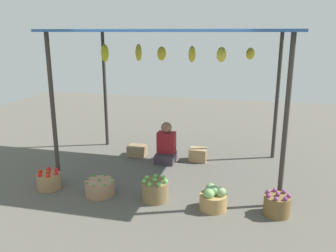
# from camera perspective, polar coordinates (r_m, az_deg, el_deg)

# --- Properties ---
(ground_plane) EXTENTS (14.00, 14.00, 0.00)m
(ground_plane) POSITION_cam_1_polar(r_m,az_deg,el_deg) (6.51, 1.13, -6.88)
(ground_plane) COLOR #5A564D
(market_stall_structure) EXTENTS (3.85, 2.35, 2.47)m
(market_stall_structure) POSITION_cam_1_polar(r_m,az_deg,el_deg) (6.04, 1.23, 13.74)
(market_stall_structure) COLOR #38332D
(market_stall_structure) RESTS_ON ground
(vendor_person) EXTENTS (0.36, 0.44, 0.78)m
(vendor_person) POSITION_cam_1_polar(r_m,az_deg,el_deg) (6.75, -0.30, -3.37)
(vendor_person) COLOR #3B323B
(vendor_person) RESTS_ON ground
(basket_red_tomatoes) EXTENTS (0.37, 0.37, 0.32)m
(basket_red_tomatoes) POSITION_cam_1_polar(r_m,az_deg,el_deg) (5.98, -18.80, -8.37)
(basket_red_tomatoes) COLOR #9D774E
(basket_red_tomatoes) RESTS_ON ground
(basket_green_chilies) EXTENTS (0.45, 0.45, 0.26)m
(basket_green_chilies) POSITION_cam_1_polar(r_m,az_deg,el_deg) (5.58, -11.02, -9.80)
(basket_green_chilies) COLOR #A07A5B
(basket_green_chilies) RESTS_ON ground
(basket_green_apples) EXTENTS (0.40, 0.40, 0.36)m
(basket_green_apples) POSITION_cam_1_polar(r_m,az_deg,el_deg) (5.30, -2.13, -10.41)
(basket_green_apples) COLOR olive
(basket_green_apples) RESTS_ON ground
(basket_cabbages) EXTENTS (0.39, 0.39, 0.36)m
(basket_cabbages) POSITION_cam_1_polar(r_m,az_deg,el_deg) (5.09, 7.38, -11.64)
(basket_cabbages) COLOR #A7844E
(basket_cabbages) RESTS_ON ground
(basket_purple_onions) EXTENTS (0.36, 0.36, 0.34)m
(basket_purple_onions) POSITION_cam_1_polar(r_m,az_deg,el_deg) (5.13, 17.31, -12.14)
(basket_purple_onions) COLOR brown
(basket_purple_onions) RESTS_ON ground
(wooden_crate_near_vendor) EXTENTS (0.35, 0.30, 0.21)m
(wooden_crate_near_vendor) POSITION_cam_1_polar(r_m,az_deg,el_deg) (7.15, -5.04, -3.99)
(wooden_crate_near_vendor) COLOR #8B7250
(wooden_crate_near_vendor) RESTS_ON ground
(wooden_crate_stacked_rear) EXTENTS (0.33, 0.27, 0.25)m
(wooden_crate_stacked_rear) POSITION_cam_1_polar(r_m,az_deg,el_deg) (6.86, 4.90, -4.66)
(wooden_crate_stacked_rear) COLOR tan
(wooden_crate_stacked_rear) RESTS_ON ground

